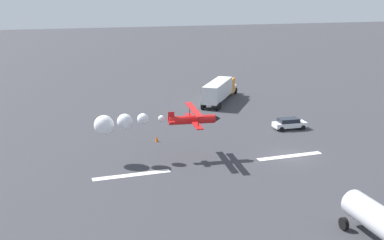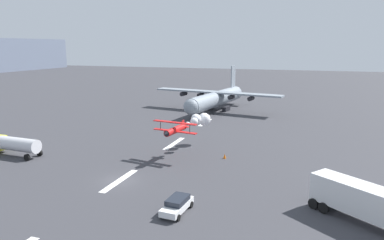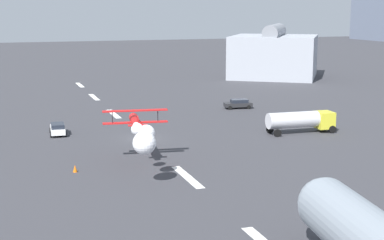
% 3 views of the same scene
% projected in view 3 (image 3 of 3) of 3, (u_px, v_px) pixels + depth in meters
% --- Properties ---
extents(ground_plane, '(440.00, 440.00, 0.00)m').
position_uv_depth(ground_plane, '(142.00, 138.00, 74.20)').
color(ground_plane, '#38383D').
rests_on(ground_plane, ground).
extents(runway_stripe_0, '(8.00, 0.90, 0.01)m').
position_uv_depth(runway_stripe_0, '(80.00, 85.00, 125.00)').
color(runway_stripe_0, white).
rests_on(runway_stripe_0, ground).
extents(runway_stripe_1, '(8.00, 0.90, 0.01)m').
position_uv_depth(runway_stripe_1, '(94.00, 97.00, 108.07)').
color(runway_stripe_1, white).
rests_on(runway_stripe_1, ground).
extents(runway_stripe_2, '(8.00, 0.90, 0.01)m').
position_uv_depth(runway_stripe_2, '(114.00, 114.00, 91.13)').
color(runway_stripe_2, white).
rests_on(runway_stripe_2, ground).
extents(runway_stripe_3, '(8.00, 0.90, 0.01)m').
position_uv_depth(runway_stripe_3, '(142.00, 138.00, 74.20)').
color(runway_stripe_3, white).
rests_on(runway_stripe_3, ground).
extents(runway_stripe_4, '(8.00, 0.90, 0.01)m').
position_uv_depth(runway_stripe_4, '(187.00, 177.00, 57.27)').
color(runway_stripe_4, white).
rests_on(runway_stripe_4, ground).
extents(stunt_biplane_red, '(13.91, 7.02, 2.46)m').
position_uv_depth(stunt_biplane_red, '(141.00, 133.00, 56.65)').
color(stunt_biplane_red, red).
extents(fuel_tanker_truck, '(3.06, 9.31, 2.90)m').
position_uv_depth(fuel_tanker_truck, '(301.00, 120.00, 76.89)').
color(fuel_tanker_truck, yellow).
rests_on(fuel_tanker_truck, ground).
extents(followme_car_yellow, '(4.64, 2.27, 1.52)m').
position_uv_depth(followme_car_yellow, '(58.00, 129.00, 76.09)').
color(followme_car_yellow, white).
rests_on(followme_car_yellow, ground).
extents(airport_staff_sedan, '(2.48, 4.72, 1.52)m').
position_uv_depth(airport_staff_sedan, '(238.00, 104.00, 95.86)').
color(airport_staff_sedan, '#262628').
rests_on(airport_staff_sedan, ground).
extents(hangar_building, '(26.86, 26.85, 12.51)m').
position_uv_depth(hangar_building, '(274.00, 55.00, 138.40)').
color(hangar_building, '#9EA3AD').
rests_on(hangar_building, ground).
extents(traffic_cone_near, '(0.44, 0.44, 0.75)m').
position_uv_depth(traffic_cone_near, '(58.00, 133.00, 75.59)').
color(traffic_cone_near, orange).
rests_on(traffic_cone_near, ground).
extents(traffic_cone_far, '(0.44, 0.44, 0.75)m').
position_uv_depth(traffic_cone_far, '(75.00, 168.00, 58.85)').
color(traffic_cone_far, orange).
rests_on(traffic_cone_far, ground).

